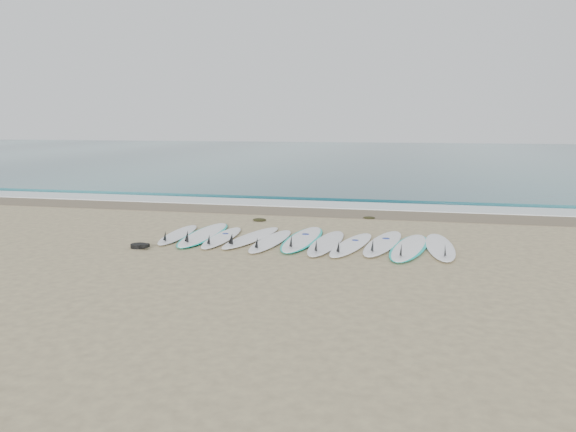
% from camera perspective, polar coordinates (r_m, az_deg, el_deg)
% --- Properties ---
extents(ground, '(120.00, 120.00, 0.00)m').
position_cam_1_polar(ground, '(12.15, 1.31, -2.68)').
color(ground, tan).
extents(ocean, '(120.00, 55.00, 0.03)m').
position_cam_1_polar(ocean, '(44.27, 9.94, 6.08)').
color(ocean, '#205760').
rests_on(ocean, ground).
extents(wet_sand_band, '(120.00, 1.80, 0.01)m').
position_cam_1_polar(wet_sand_band, '(16.12, 4.27, 0.35)').
color(wet_sand_band, brown).
rests_on(wet_sand_band, ground).
extents(foam_band, '(120.00, 1.40, 0.04)m').
position_cam_1_polar(foam_band, '(17.49, 4.98, 1.11)').
color(foam_band, silver).
rests_on(foam_band, ground).
extents(wave_crest, '(120.00, 1.00, 0.10)m').
position_cam_1_polar(wave_crest, '(18.95, 5.62, 1.84)').
color(wave_crest, '#205760').
rests_on(wave_crest, ground).
extents(surfboard_0, '(0.69, 2.37, 0.30)m').
position_cam_1_polar(surfboard_0, '(12.96, -11.17, -1.85)').
color(surfboard_0, white).
rests_on(surfboard_0, ground).
extents(surfboard_1, '(0.81, 2.91, 0.37)m').
position_cam_1_polar(surfboard_1, '(12.85, -8.60, -1.86)').
color(surfboard_1, white).
rests_on(surfboard_1, ground).
extents(surfboard_2, '(0.57, 2.42, 0.31)m').
position_cam_1_polar(surfboard_2, '(12.47, -6.79, -2.18)').
color(surfboard_2, white).
rests_on(surfboard_2, ground).
extents(surfboard_3, '(0.97, 2.64, 0.33)m').
position_cam_1_polar(surfboard_3, '(12.39, -3.83, -2.19)').
color(surfboard_3, white).
rests_on(surfboard_3, ground).
extents(surfboard_4, '(0.67, 2.50, 0.32)m').
position_cam_1_polar(surfboard_4, '(12.02, -1.84, -2.55)').
color(surfboard_4, white).
rests_on(surfboard_4, ground).
extents(surfboard_5, '(0.76, 2.88, 0.36)m').
position_cam_1_polar(surfboard_5, '(12.24, 1.46, -2.33)').
color(surfboard_5, white).
rests_on(surfboard_5, ground).
extents(surfboard_6, '(0.69, 2.68, 0.34)m').
position_cam_1_polar(surfboard_6, '(11.83, 3.86, -2.74)').
color(surfboard_6, silver).
rests_on(surfboard_6, ground).
extents(surfboard_7, '(0.95, 2.60, 0.33)m').
position_cam_1_polar(surfboard_7, '(11.73, 6.40, -2.90)').
color(surfboard_7, white).
rests_on(surfboard_7, ground).
extents(surfboard_8, '(0.97, 2.80, 0.35)m').
position_cam_1_polar(surfboard_8, '(11.94, 9.57, -2.73)').
color(surfboard_8, white).
rests_on(surfboard_8, ground).
extents(surfboard_9, '(1.04, 2.81, 0.35)m').
position_cam_1_polar(surfboard_9, '(11.69, 12.19, -3.12)').
color(surfboard_9, white).
rests_on(surfboard_9, ground).
extents(surfboard_10, '(0.71, 2.70, 0.34)m').
position_cam_1_polar(surfboard_10, '(11.86, 15.20, -3.03)').
color(surfboard_10, white).
rests_on(surfboard_10, ground).
extents(seaweed_near, '(0.36, 0.28, 0.07)m').
position_cam_1_polar(seaweed_near, '(14.75, -2.92, -0.38)').
color(seaweed_near, black).
rests_on(seaweed_near, ground).
extents(seaweed_far, '(0.33, 0.25, 0.06)m').
position_cam_1_polar(seaweed_far, '(15.21, 8.24, -0.17)').
color(seaweed_far, black).
rests_on(seaweed_far, ground).
extents(leash_coil, '(0.46, 0.36, 0.11)m').
position_cam_1_polar(leash_coil, '(11.98, -14.82, -2.94)').
color(leash_coil, black).
rests_on(leash_coil, ground).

